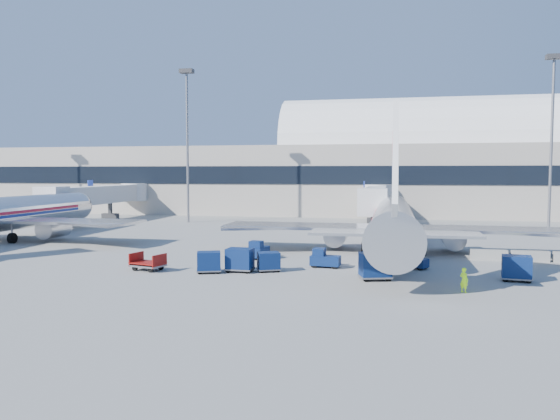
% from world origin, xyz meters
% --- Properties ---
extents(ground, '(260.00, 260.00, 0.00)m').
position_xyz_m(ground, '(0.00, 0.00, 0.00)').
color(ground, gray).
rests_on(ground, ground).
extents(terminal, '(170.00, 28.15, 21.00)m').
position_xyz_m(terminal, '(-13.60, 55.96, 7.52)').
color(terminal, '#B2AA9E').
rests_on(terminal, ground).
extents(airliner_main, '(32.00, 37.26, 12.07)m').
position_xyz_m(airliner_main, '(10.00, 4.51, 2.93)').
color(airliner_main, silver).
rests_on(airliner_main, ground).
extents(jetbridge_near, '(4.40, 27.50, 6.25)m').
position_xyz_m(jetbridge_near, '(7.60, 30.81, 3.93)').
color(jetbridge_near, silver).
rests_on(jetbridge_near, ground).
extents(jetbridge_mid, '(4.40, 27.50, 6.25)m').
position_xyz_m(jetbridge_mid, '(-34.40, 30.81, 3.93)').
color(jetbridge_mid, silver).
rests_on(jetbridge_mid, ground).
extents(mast_west, '(2.00, 1.20, 22.60)m').
position_xyz_m(mast_west, '(-20.00, 30.00, 14.79)').
color(mast_west, slate).
rests_on(mast_west, ground).
extents(mast_east, '(2.00, 1.20, 22.60)m').
position_xyz_m(mast_east, '(30.00, 30.00, 14.79)').
color(mast_east, slate).
rests_on(mast_east, ground).
extents(barrier_near, '(3.00, 0.55, 0.90)m').
position_xyz_m(barrier_near, '(18.00, 2.00, 0.45)').
color(barrier_near, '#9E9E96').
rests_on(barrier_near, ground).
extents(barrier_mid, '(3.00, 0.55, 0.90)m').
position_xyz_m(barrier_mid, '(21.30, 2.00, 0.45)').
color(barrier_mid, '#9E9E96').
rests_on(barrier_mid, ground).
extents(tug_lead, '(2.41, 1.38, 1.51)m').
position_xyz_m(tug_lead, '(4.66, -4.34, 0.69)').
color(tug_lead, '#0A1E4D').
rests_on(tug_lead, ground).
extents(tug_right, '(2.33, 1.96, 1.36)m').
position_xyz_m(tug_right, '(11.51, -3.39, 0.62)').
color(tug_right, '#0A1E4D').
rests_on(tug_right, ground).
extents(tug_left, '(1.54, 2.57, 1.58)m').
position_xyz_m(tug_left, '(-1.54, -1.10, 0.72)').
color(tug_left, '#0A1E4D').
rests_on(tug_left, ground).
extents(cart_train_a, '(2.05, 1.86, 1.47)m').
position_xyz_m(cart_train_a, '(0.76, -7.00, 0.79)').
color(cart_train_a, '#0A1E4D').
rests_on(cart_train_a, ground).
extents(cart_train_b, '(2.06, 1.60, 1.77)m').
position_xyz_m(cart_train_b, '(-1.33, -7.53, 0.95)').
color(cart_train_b, '#0A1E4D').
rests_on(cart_train_b, ground).
extents(cart_train_c, '(2.15, 1.89, 1.59)m').
position_xyz_m(cart_train_c, '(-3.49, -8.43, 0.85)').
color(cart_train_c, '#0A1E4D').
rests_on(cart_train_c, ground).
extents(cart_solo_near, '(2.52, 2.18, 1.89)m').
position_xyz_m(cart_solo_near, '(8.75, -8.61, 1.01)').
color(cart_solo_near, '#0A1E4D').
rests_on(cart_solo_near, ground).
extents(cart_solo_far, '(2.18, 1.78, 1.76)m').
position_xyz_m(cart_solo_far, '(18.33, -7.05, 0.94)').
color(cart_solo_far, '#0A1E4D').
rests_on(cart_solo_far, ground).
extents(cart_open_red, '(2.76, 2.27, 0.64)m').
position_xyz_m(cart_open_red, '(-8.37, -8.36, 0.46)').
color(cart_open_red, slate).
rests_on(cart_open_red, ground).
extents(ramp_worker, '(0.67, 0.67, 1.57)m').
position_xyz_m(ramp_worker, '(14.31, -11.52, 0.78)').
color(ramp_worker, '#A6FF1A').
rests_on(ramp_worker, ground).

